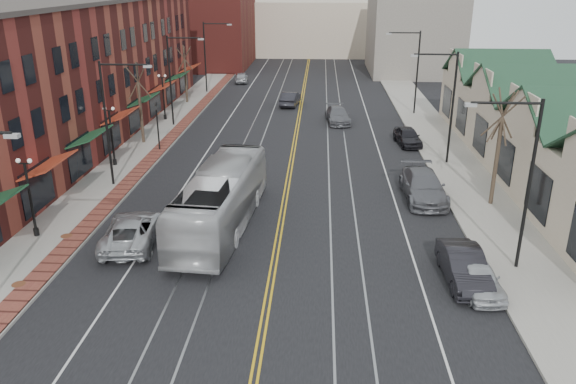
# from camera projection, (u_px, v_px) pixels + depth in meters

# --- Properties ---
(ground) EXTENTS (160.00, 160.00, 0.00)m
(ground) POSITION_uv_depth(u_px,v_px,m) (262.00, 336.00, 21.65)
(ground) COLOR black
(ground) RESTS_ON ground
(sidewalk_left) EXTENTS (4.00, 120.00, 0.15)m
(sidewalk_left) POSITION_uv_depth(u_px,v_px,m) (126.00, 166.00, 40.91)
(sidewalk_left) COLOR gray
(sidewalk_left) RESTS_ON ground
(sidewalk_right) EXTENTS (4.00, 120.00, 0.15)m
(sidewalk_right) POSITION_uv_depth(u_px,v_px,m) (459.00, 172.00, 39.61)
(sidewalk_right) COLOR gray
(sidewalk_right) RESTS_ON ground
(building_left) EXTENTS (10.00, 50.00, 11.00)m
(building_left) POSITION_uv_depth(u_px,v_px,m) (63.00, 74.00, 45.87)
(building_left) COLOR maroon
(building_left) RESTS_ON ground
(building_right) EXTENTS (8.00, 36.00, 4.60)m
(building_right) POSITION_uv_depth(u_px,v_px,m) (552.00, 143.00, 38.48)
(building_right) COLOR beige
(building_right) RESTS_ON ground
(backdrop_left) EXTENTS (14.00, 18.00, 14.00)m
(backdrop_left) POSITION_uv_depth(u_px,v_px,m) (203.00, 19.00, 85.23)
(backdrop_left) COLOR maroon
(backdrop_left) RESTS_ON ground
(backdrop_mid) EXTENTS (22.00, 14.00, 9.00)m
(backdrop_mid) POSITION_uv_depth(u_px,v_px,m) (310.00, 28.00, 99.24)
(backdrop_mid) COLOR beige
(backdrop_mid) RESTS_ON ground
(backdrop_right) EXTENTS (12.00, 16.00, 11.00)m
(backdrop_right) POSITION_uv_depth(u_px,v_px,m) (413.00, 33.00, 79.42)
(backdrop_right) COLOR slate
(backdrop_right) RESTS_ON ground
(streetlight_l_1) EXTENTS (3.33, 0.25, 8.00)m
(streetlight_l_1) POSITION_uv_depth(u_px,v_px,m) (112.00, 111.00, 35.36)
(streetlight_l_1) COLOR black
(streetlight_l_1) RESTS_ON sidewalk_left
(streetlight_l_2) EXTENTS (3.33, 0.25, 8.00)m
(streetlight_l_2) POSITION_uv_depth(u_px,v_px,m) (175.00, 71.00, 50.26)
(streetlight_l_2) COLOR black
(streetlight_l_2) RESTS_ON sidewalk_left
(streetlight_l_3) EXTENTS (3.33, 0.25, 8.00)m
(streetlight_l_3) POSITION_uv_depth(u_px,v_px,m) (209.00, 50.00, 65.17)
(streetlight_l_3) COLOR black
(streetlight_l_3) RESTS_ON sidewalk_left
(streetlight_r_0) EXTENTS (3.33, 0.25, 8.00)m
(streetlight_r_0) POSITION_uv_depth(u_px,v_px,m) (521.00, 169.00, 24.84)
(streetlight_r_0) COLOR black
(streetlight_r_0) RESTS_ON sidewalk_right
(streetlight_r_1) EXTENTS (3.33, 0.25, 8.00)m
(streetlight_r_1) POSITION_uv_depth(u_px,v_px,m) (447.00, 97.00, 39.74)
(streetlight_r_1) COLOR black
(streetlight_r_1) RESTS_ON sidewalk_right
(streetlight_r_2) EXTENTS (3.33, 0.25, 8.00)m
(streetlight_r_2) POSITION_uv_depth(u_px,v_px,m) (413.00, 64.00, 54.65)
(streetlight_r_2) COLOR black
(streetlight_r_2) RESTS_ON sidewalk_right
(lamppost_l_1) EXTENTS (0.84, 0.28, 4.27)m
(lamppost_l_1) POSITION_uv_depth(u_px,v_px,m) (31.00, 199.00, 29.01)
(lamppost_l_1) COLOR black
(lamppost_l_1) RESTS_ON sidewalk_left
(lamppost_l_2) EXTENTS (0.84, 0.28, 4.27)m
(lamppost_l_2) POSITION_uv_depth(u_px,v_px,m) (112.00, 137.00, 40.19)
(lamppost_l_2) COLOR black
(lamppost_l_2) RESTS_ON sidewalk_left
(lamppost_l_3) EXTENTS (0.84, 0.28, 4.27)m
(lamppost_l_3) POSITION_uv_depth(u_px,v_px,m) (164.00, 98.00, 53.24)
(lamppost_l_3) COLOR black
(lamppost_l_3) RESTS_ON sidewalk_left
(tree_left_near) EXTENTS (1.78, 1.37, 6.48)m
(tree_left_near) POSITION_uv_depth(u_px,v_px,m) (140.00, 102.00, 45.30)
(tree_left_near) COLOR #382B21
(tree_left_near) RESTS_ON sidewalk_left
(tree_left_far) EXTENTS (1.66, 1.28, 6.02)m
(tree_left_far) POSITION_uv_depth(u_px,v_px,m) (185.00, 73.00, 60.29)
(tree_left_far) COLOR #382B21
(tree_left_far) RESTS_ON sidewalk_left
(tree_right_mid) EXTENTS (1.90, 1.46, 6.93)m
(tree_right_mid) POSITION_uv_depth(u_px,v_px,m) (498.00, 146.00, 32.67)
(tree_right_mid) COLOR #382B21
(tree_right_mid) RESTS_ON sidewalk_right
(manhole_mid) EXTENTS (0.60, 0.60, 0.02)m
(manhole_mid) POSITION_uv_depth(u_px,v_px,m) (19.00, 284.00, 25.00)
(manhole_mid) COLOR #592D19
(manhole_mid) RESTS_ON sidewalk_left
(manhole_far) EXTENTS (0.60, 0.60, 0.02)m
(manhole_far) POSITION_uv_depth(u_px,v_px,m) (66.00, 236.00, 29.66)
(manhole_far) COLOR #592D19
(manhole_far) RESTS_ON sidewalk_left
(traffic_signal) EXTENTS (0.18, 0.15, 3.80)m
(traffic_signal) POSITION_uv_depth(u_px,v_px,m) (157.00, 122.00, 43.75)
(traffic_signal) COLOR black
(traffic_signal) RESTS_ON sidewalk_left
(transit_bus) EXTENTS (3.82, 12.27, 3.36)m
(transit_bus) POSITION_uv_depth(u_px,v_px,m) (221.00, 199.00, 30.44)
(transit_bus) COLOR silver
(transit_bus) RESTS_ON ground
(parked_suv) EXTENTS (3.19, 5.77, 1.53)m
(parked_suv) POSITION_uv_depth(u_px,v_px,m) (131.00, 230.00, 28.85)
(parked_suv) COLOR #B0B3B7
(parked_suv) RESTS_ON ground
(parked_car_a) EXTENTS (1.97, 4.12, 1.36)m
(parked_car_a) POSITION_uv_depth(u_px,v_px,m) (477.00, 276.00, 24.62)
(parked_car_a) COLOR #BABEC3
(parked_car_a) RESTS_ON ground
(parked_car_b) EXTENTS (1.75, 4.69, 1.53)m
(parked_car_b) POSITION_uv_depth(u_px,v_px,m) (464.00, 266.00, 25.28)
(parked_car_b) COLOR black
(parked_car_b) RESTS_ON ground
(parked_car_c) EXTENTS (2.51, 5.92, 1.70)m
(parked_car_c) POSITION_uv_depth(u_px,v_px,m) (423.00, 186.00, 34.73)
(parked_car_c) COLOR slate
(parked_car_c) RESTS_ON ground
(parked_car_d) EXTENTS (2.19, 4.40, 1.44)m
(parked_car_d) POSITION_uv_depth(u_px,v_px,m) (408.00, 136.00, 46.04)
(parked_car_d) COLOR black
(parked_car_d) RESTS_ON ground
(distant_car_left) EXTENTS (2.14, 4.72, 1.50)m
(distant_car_left) POSITION_uv_depth(u_px,v_px,m) (290.00, 99.00, 60.07)
(distant_car_left) COLOR #222228
(distant_car_left) RESTS_ON ground
(distant_car_right) EXTENTS (2.52, 5.15, 1.44)m
(distant_car_right) POSITION_uv_depth(u_px,v_px,m) (338.00, 115.00, 53.07)
(distant_car_right) COLOR slate
(distant_car_right) RESTS_ON ground
(distant_car_far) EXTENTS (2.02, 4.15, 1.37)m
(distant_car_far) POSITION_uv_depth(u_px,v_px,m) (242.00, 77.00, 73.17)
(distant_car_far) COLOR #A2A5A9
(distant_car_far) RESTS_ON ground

